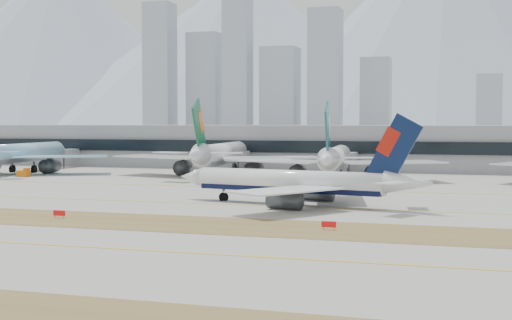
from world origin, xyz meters
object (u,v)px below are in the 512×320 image
(widebody_korean, at_px, (21,154))
(terminal, at_px, (320,146))
(widebody_cathay, at_px, (335,159))
(taxiing_airliner, at_px, (298,183))
(widebody_eva, at_px, (220,155))

(widebody_korean, xyz_separation_m, terminal, (85.42, 54.84, 1.63))
(widebody_cathay, distance_m, terminal, 57.64)
(taxiing_airliner, relative_size, terminal, 0.19)
(widebody_eva, xyz_separation_m, widebody_cathay, (36.37, -7.10, -0.36))
(widebody_cathay, relative_size, terminal, 0.22)
(terminal, bearing_deg, widebody_cathay, -74.22)
(widebody_korean, relative_size, terminal, 0.22)
(widebody_cathay, bearing_deg, widebody_korean, 84.07)
(widebody_eva, height_order, widebody_cathay, widebody_eva)
(widebody_korean, xyz_separation_m, widebody_cathay, (101.08, -0.60, -0.14))
(widebody_eva, bearing_deg, terminal, -28.60)
(taxiing_airliner, xyz_separation_m, widebody_korean, (-105.26, 61.80, 1.57))
(widebody_eva, bearing_deg, widebody_korean, 90.33)
(taxiing_airliner, height_order, widebody_korean, widebody_korean)
(widebody_eva, height_order, terminal, widebody_eva)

